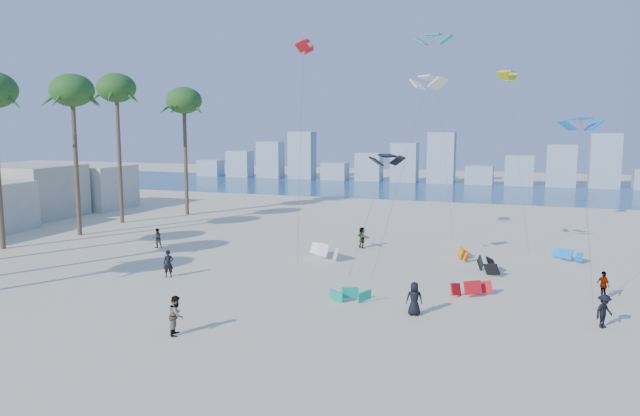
% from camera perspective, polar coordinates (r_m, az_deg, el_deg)
% --- Properties ---
extents(ground, '(220.00, 220.00, 0.00)m').
position_cam_1_polar(ground, '(28.19, -17.15, -13.12)').
color(ground, beige).
rests_on(ground, ground).
extents(ocean, '(220.00, 220.00, 0.00)m').
position_cam_1_polar(ocean, '(94.91, 9.45, 1.79)').
color(ocean, navy).
rests_on(ocean, ground).
extents(kitesurfer_near, '(0.76, 0.65, 1.78)m').
position_cam_1_polar(kitesurfer_near, '(41.16, -13.90, -5.04)').
color(kitesurfer_near, black).
rests_on(kitesurfer_near, ground).
extents(kitesurfer_mid, '(0.97, 1.10, 1.89)m').
position_cam_1_polar(kitesurfer_mid, '(30.17, -13.19, -9.67)').
color(kitesurfer_mid, gray).
rests_on(kitesurfer_mid, ground).
extents(kitesurfers_far, '(37.45, 17.98, 1.77)m').
position_cam_1_polar(kitesurfers_far, '(40.53, 9.81, -5.21)').
color(kitesurfers_far, black).
rests_on(kitesurfers_far, ground).
extents(grounded_kites, '(19.98, 16.73, 1.01)m').
position_cam_1_polar(grounded_kites, '(42.34, 10.48, -5.21)').
color(grounded_kites, '#0DA58B').
rests_on(grounded_kites, ground).
extents(flying_kites, '(33.58, 33.20, 18.51)m').
position_cam_1_polar(flying_kites, '(46.41, 16.03, 10.98)').
color(flying_kites, black).
rests_on(flying_kites, ground).
extents(palm_row, '(7.84, 44.80, 14.77)m').
position_cam_1_polar(palm_row, '(53.03, -26.57, 9.44)').
color(palm_row, brown).
rests_on(palm_row, ground).
extents(distant_skyline, '(85.00, 3.00, 8.40)m').
position_cam_1_polar(distant_skyline, '(104.68, 9.79, 4.03)').
color(distant_skyline, '#9EADBF').
rests_on(distant_skyline, ground).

